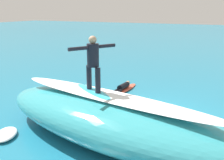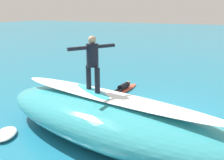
% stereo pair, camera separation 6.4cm
% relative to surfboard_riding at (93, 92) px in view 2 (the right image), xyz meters
% --- Properties ---
extents(ground_plane, '(120.00, 120.00, 0.00)m').
position_rel_surfboard_riding_xyz_m(ground_plane, '(-1.12, -2.26, -1.36)').
color(ground_plane, teal).
extents(wave_crest, '(8.22, 3.99, 1.31)m').
position_rel_surfboard_riding_xyz_m(wave_crest, '(-0.55, 0.10, -0.70)').
color(wave_crest, teal).
rests_on(wave_crest, ground_plane).
extents(wave_foam_lip, '(6.76, 2.07, 0.08)m').
position_rel_surfboard_riding_xyz_m(wave_foam_lip, '(-0.55, 0.10, -0.01)').
color(wave_foam_lip, white).
rests_on(wave_foam_lip, wave_crest).
extents(surfboard_riding, '(2.07, 1.42, 0.09)m').
position_rel_surfboard_riding_xyz_m(surfboard_riding, '(0.00, 0.00, 0.00)').
color(surfboard_riding, '#33B2D1').
rests_on(surfboard_riding, wave_crest).
extents(surfer_riding, '(0.78, 1.36, 1.57)m').
position_rel_surfboard_riding_xyz_m(surfer_riding, '(0.00, 0.00, 0.96)').
color(surfer_riding, black).
rests_on(surfer_riding, surfboard_riding).
extents(surfboard_paddling, '(0.65, 2.42, 0.08)m').
position_rel_surfboard_riding_xyz_m(surfboard_paddling, '(1.03, -4.46, -1.32)').
color(surfboard_paddling, '#E0563D').
rests_on(surfboard_paddling, ground_plane).
extents(surfer_paddling, '(0.36, 1.57, 0.28)m').
position_rel_surfboard_riding_xyz_m(surfer_paddling, '(1.04, -4.35, -1.16)').
color(surfer_paddling, black).
rests_on(surfer_paddling, surfboard_paddling).
extents(foam_patch_far, '(1.04, 1.17, 0.17)m').
position_rel_surfboard_riding_xyz_m(foam_patch_far, '(2.30, 1.28, -1.27)').
color(foam_patch_far, white).
rests_on(foam_patch_far, ground_plane).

